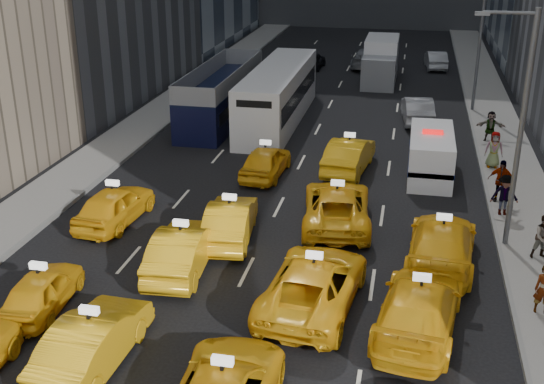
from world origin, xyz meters
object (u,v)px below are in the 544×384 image
Objects in this scene: double_decker at (222,94)px; pedestrian_0 at (544,289)px; city_bus at (278,95)px; box_truck at (381,61)px; nypd_van at (431,155)px.

double_decker reaches higher than pedestrian_0.
city_bus is 13.44m from box_truck.
nypd_van is 12.03m from city_bus.
nypd_van is at bearing -76.98° from box_truck.
double_decker is 0.89× the size of city_bus.
city_bus reaches higher than box_truck.
double_decker is 3.53m from city_bus.
double_decker is 7.08× the size of pedestrian_0.
nypd_van is at bearing -34.65° from double_decker.
box_truck reaches higher than nypd_van.
pedestrian_0 is (12.54, -20.11, -0.70)m from city_bus.
pedestrian_0 is at bearing -72.68° from nypd_van.
double_decker is 1.61× the size of box_truck.
nypd_van is 12.77m from pedestrian_0.
box_truck is 4.39× the size of pedestrian_0.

